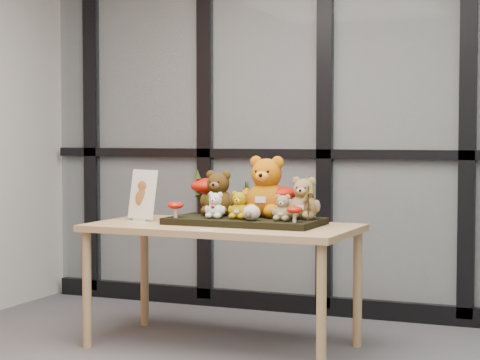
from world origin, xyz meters
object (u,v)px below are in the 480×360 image
at_px(mushroom_back_left, 209,194).
at_px(bear_white_bow, 216,204).
at_px(mushroom_front_left, 176,209).
at_px(mushroom_back_right, 282,200).
at_px(bear_beige_small, 283,206).
at_px(bear_brown_medium, 218,191).
at_px(mushroom_front_right, 294,213).
at_px(bear_small_yellow, 240,204).
at_px(diorama_tray, 245,221).
at_px(bear_pooh_yellow, 267,183).
at_px(bear_tan_back, 304,196).
at_px(sign_holder, 143,197).
at_px(display_table, 223,237).
at_px(plush_cream_hedgehog, 252,212).

bearing_deg(mushroom_back_left, bear_white_bow, -57.73).
height_order(bear_white_bow, mushroom_front_left, bear_white_bow).
bearing_deg(mushroom_back_right, mushroom_back_left, 176.23).
xyz_separation_m(bear_beige_small, mushroom_front_left, (-0.60, -0.06, -0.03)).
relative_size(bear_brown_medium, mushroom_front_right, 2.94).
xyz_separation_m(bear_brown_medium, bear_white_bow, (0.05, -0.17, -0.06)).
distance_m(bear_brown_medium, bear_white_bow, 0.18).
relative_size(bear_small_yellow, mushroom_back_left, 0.73).
bearing_deg(mushroom_back_left, bear_small_yellow, -38.11).
relative_size(diorama_tray, mushroom_front_right, 8.77).
relative_size(bear_pooh_yellow, bear_tan_back, 1.48).
bearing_deg(mushroom_front_left, bear_brown_medium, 54.83).
bearing_deg(sign_holder, bear_white_bow, 12.77).
bearing_deg(bear_small_yellow, mushroom_front_left, -167.13).
bearing_deg(bear_brown_medium, bear_beige_small, -18.60).
bearing_deg(bear_beige_small, mushroom_front_left, -172.56).
relative_size(bear_pooh_yellow, mushroom_back_left, 1.63).
xyz_separation_m(display_table, plush_cream_hedgehog, (0.20, -0.08, 0.15)).
distance_m(bear_white_bow, mushroom_front_left, 0.22).
height_order(bear_white_bow, mushroom_back_right, mushroom_back_right).
distance_m(bear_tan_back, mushroom_front_left, 0.71).
bearing_deg(mushroom_front_left, bear_white_bow, 15.82).
bearing_deg(diorama_tray, bear_white_bow, -149.59).
bearing_deg(diorama_tray, bear_beige_small, -15.36).
xyz_separation_m(bear_pooh_yellow, mushroom_back_left, (-0.38, 0.05, -0.07)).
xyz_separation_m(bear_brown_medium, sign_holder, (-0.43, -0.11, -0.04)).
distance_m(bear_beige_small, mushroom_front_left, 0.61).
relative_size(bear_beige_small, plush_cream_hedgehog, 1.67).
height_order(bear_white_bow, plush_cream_hedgehog, bear_white_bow).
bearing_deg(bear_brown_medium, bear_small_yellow, -37.24).
height_order(bear_brown_medium, bear_beige_small, bear_brown_medium).
height_order(diorama_tray, bear_small_yellow, bear_small_yellow).
height_order(bear_small_yellow, bear_beige_small, bear_small_yellow).
bearing_deg(bear_brown_medium, mushroom_back_right, 7.55).
relative_size(mushroom_back_right, mushroom_front_left, 1.91).
distance_m(bear_tan_back, plush_cream_hedgehog, 0.31).
xyz_separation_m(diorama_tray, mushroom_back_left, (-0.29, 0.16, 0.13)).
xyz_separation_m(bear_white_bow, mushroom_back_right, (0.31, 0.20, 0.01)).
height_order(bear_tan_back, mushroom_front_left, bear_tan_back).
relative_size(mushroom_front_right, sign_holder, 0.33).
relative_size(bear_brown_medium, bear_small_yellow, 1.68).
distance_m(diorama_tray, mushroom_front_left, 0.39).
relative_size(bear_brown_medium, plush_cream_hedgehog, 3.02).
xyz_separation_m(bear_brown_medium, mushroom_front_left, (-0.16, -0.23, -0.09)).
height_order(display_table, bear_white_bow, bear_white_bow).
bearing_deg(display_table, bear_tan_back, 15.68).
height_order(bear_tan_back, bear_white_bow, bear_tan_back).
relative_size(bear_pooh_yellow, bear_brown_medium, 1.33).
relative_size(bear_white_bow, bear_beige_small, 1.02).
bearing_deg(plush_cream_hedgehog, bear_tan_back, 40.32).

